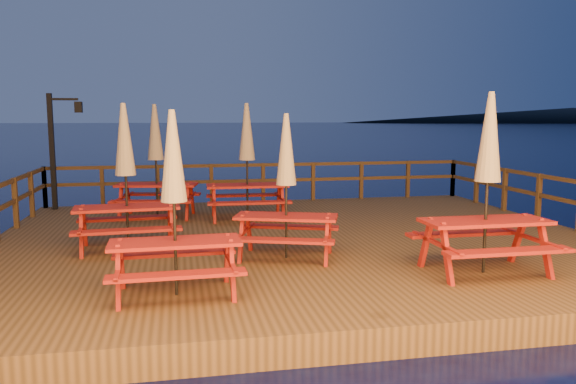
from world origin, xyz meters
name	(u,v)px	position (x,y,z in m)	size (l,w,h in m)	color
ground	(299,256)	(0.00, 0.00, 0.00)	(500.00, 500.00, 0.00)	black
deck	(299,246)	(0.00, 0.00, 0.20)	(12.00, 10.00, 0.40)	#493217
deck_piles	(299,270)	(0.00, 0.00, -0.30)	(11.44, 9.44, 1.40)	#382511
railing	(283,188)	(0.00, 1.78, 1.16)	(11.80, 9.75, 1.10)	#382511
lamp_post	(58,141)	(-5.39, 4.55, 2.20)	(0.85, 0.18, 3.00)	black
headland_right	(573,115)	(185.00, 230.00, 3.50)	(230.40, 86.40, 7.00)	black
picnic_table_0	(126,174)	(-3.30, -0.42, 1.78)	(1.96, 1.65, 2.65)	maroon
picnic_table_1	(286,184)	(-0.58, -1.61, 1.68)	(2.09, 1.90, 2.46)	maroon
picnic_table_2	(487,180)	(2.25, -3.10, 1.84)	(1.95, 1.60, 2.78)	maroon
picnic_table_3	(174,201)	(-2.44, -3.30, 1.70)	(1.78, 1.48, 2.50)	maroon
picnic_table_4	(156,159)	(-2.88, 2.87, 1.80)	(2.14, 1.88, 2.70)	maroon
picnic_table_5	(247,159)	(-0.77, 2.24, 1.81)	(1.95, 1.62, 2.72)	maroon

